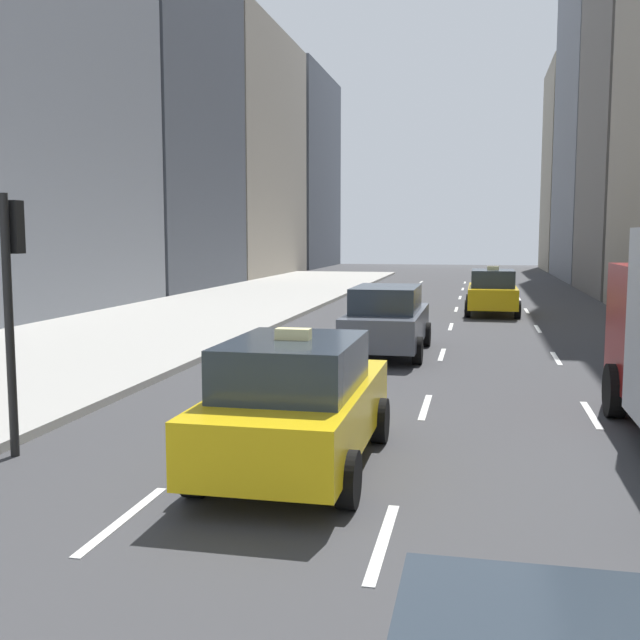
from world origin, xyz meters
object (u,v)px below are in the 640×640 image
Objects in this scene: taxi_second at (492,292)px; sedan_black_near at (387,319)px; taxi_lead at (297,402)px; traffic_light_pole at (11,282)px.

sedan_black_near is (-2.80, -10.49, 0.01)m from taxi_second.
traffic_light_pole is (-3.95, -0.20, 1.53)m from taxi_lead.
taxi_second reaches higher than sedan_black_near.
taxi_lead is at bearing -90.00° from sedan_black_near.
taxi_lead is at bearing 2.97° from traffic_light_pole.
taxi_lead is 9.72m from sedan_black_near.
traffic_light_pole reaches higher than taxi_second.
sedan_black_near is at bearing -104.95° from taxi_second.
taxi_second is 10.85m from sedan_black_near.
sedan_black_near is at bearing 90.00° from taxi_lead.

